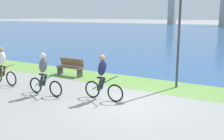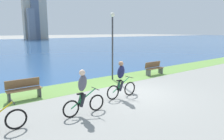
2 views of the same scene
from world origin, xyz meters
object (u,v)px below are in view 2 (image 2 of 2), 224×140
(bench_near_path, at_px, (24,89))
(lamppost_tall, at_px, (112,37))
(cyclist_trailing, at_px, (83,92))
(bench_far_along_path, at_px, (154,68))
(cyclist_lead, at_px, (121,80))

(bench_near_path, bearing_deg, lamppost_tall, 5.86)
(bench_near_path, xyz_separation_m, lamppost_tall, (5.47, 0.56, 2.23))
(bench_near_path, bearing_deg, cyclist_trailing, -68.02)
(bench_far_along_path, bearing_deg, cyclist_lead, -153.75)
(cyclist_trailing, xyz_separation_m, bench_far_along_path, (7.46, 3.17, -0.39))
(cyclist_lead, xyz_separation_m, cyclist_trailing, (-2.32, -0.64, -0.00))
(cyclist_lead, relative_size, bench_near_path, 1.14)
(bench_near_path, height_order, bench_far_along_path, same)
(lamppost_tall, bearing_deg, cyclist_lead, -120.97)
(cyclist_lead, height_order, bench_far_along_path, cyclist_lead)
(cyclist_trailing, relative_size, bench_far_along_path, 1.15)
(cyclist_lead, relative_size, cyclist_trailing, 0.99)
(bench_near_path, distance_m, lamppost_tall, 5.93)
(cyclist_trailing, bearing_deg, cyclist_lead, 15.30)
(bench_far_along_path, relative_size, lamppost_tall, 0.36)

